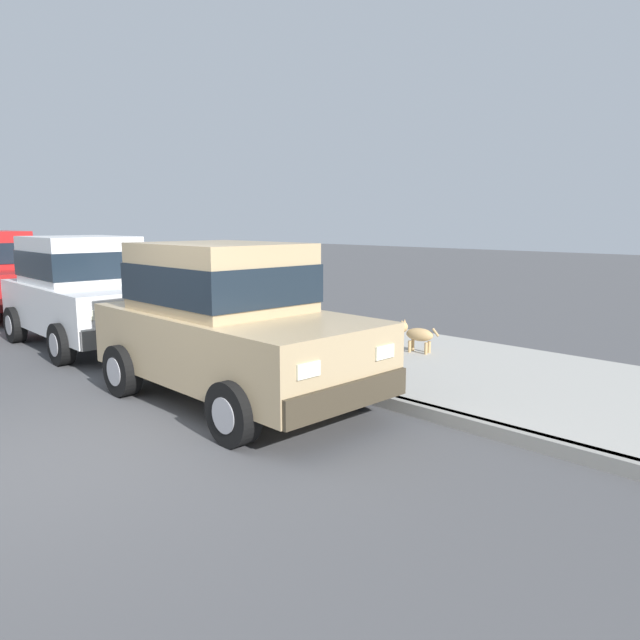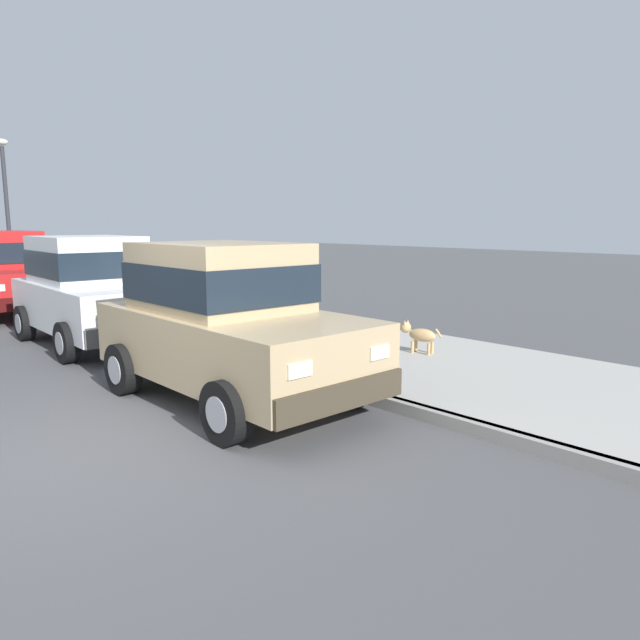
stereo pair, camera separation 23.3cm
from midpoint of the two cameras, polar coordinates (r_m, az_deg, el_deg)
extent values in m
plane|color=#4C4C4F|center=(5.97, -22.03, -12.07)|extent=(80.00, 80.00, 0.00)
cube|color=gray|center=(7.60, 1.16, -6.20)|extent=(0.16, 64.00, 0.14)
cube|color=#A8A59E|center=(8.90, 9.52, -3.98)|extent=(3.60, 64.00, 0.14)
cube|color=tan|center=(7.04, -7.57, -2.25)|extent=(1.75, 3.71, 0.76)
cube|color=tan|center=(7.13, -8.86, 4.20)|extent=(1.53, 1.91, 0.80)
cube|color=#19232D|center=(7.14, -8.85, 3.72)|extent=(1.56, 1.95, 0.44)
cube|color=#3E3527|center=(5.76, 2.91, -7.30)|extent=(1.69, 0.21, 0.28)
cube|color=#3E3527|center=(8.60, -14.44, -1.97)|extent=(1.69, 0.21, 0.28)
cylinder|color=black|center=(6.83, 4.07, -5.84)|extent=(0.23, 0.64, 0.64)
cylinder|color=#9E9EA3|center=(6.83, 4.07, -5.84)|extent=(0.24, 0.35, 0.35)
cylinder|color=black|center=(5.75, -7.94, -8.86)|extent=(0.23, 0.64, 0.64)
cylinder|color=#9E9EA3|center=(5.75, -7.94, -8.86)|extent=(0.24, 0.35, 0.35)
cylinder|color=black|center=(8.52, -7.21, -2.80)|extent=(0.23, 0.64, 0.64)
cylinder|color=#9E9EA3|center=(8.52, -7.21, -2.80)|extent=(0.24, 0.35, 0.35)
cylinder|color=black|center=(7.69, -17.75, -4.54)|extent=(0.23, 0.64, 0.64)
cylinder|color=#9E9EA3|center=(7.69, -17.75, -4.54)|extent=(0.24, 0.35, 0.35)
cube|color=#EAEACC|center=(6.03, 6.70, -3.10)|extent=(0.28, 0.08, 0.14)
cube|color=#EAEACC|center=(5.29, -0.90, -4.83)|extent=(0.28, 0.08, 0.14)
cube|color=white|center=(10.94, -20.47, 1.41)|extent=(1.86, 3.76, 0.76)
cube|color=white|center=(11.10, -21.16, 5.53)|extent=(1.58, 1.95, 0.80)
cube|color=#19232D|center=(11.11, -21.14, 5.22)|extent=(1.62, 2.00, 0.44)
cube|color=#505050|center=(9.33, -16.49, -1.18)|extent=(1.69, 0.26, 0.28)
cube|color=#505050|center=(12.66, -23.28, 1.16)|extent=(1.69, 0.26, 0.28)
cylinder|color=black|center=(10.30, -13.62, -0.87)|extent=(0.24, 0.65, 0.64)
cylinder|color=#9E9EA3|center=(10.30, -13.62, -0.87)|extent=(0.25, 0.36, 0.35)
cylinder|color=black|center=(9.66, -22.71, -2.02)|extent=(0.24, 0.65, 0.64)
cylinder|color=#9E9EA3|center=(9.66, -22.71, -2.02)|extent=(0.25, 0.36, 0.35)
cylinder|color=black|center=(12.36, -18.52, 0.60)|extent=(0.24, 0.65, 0.64)
cylinder|color=#9E9EA3|center=(12.36, -18.52, 0.60)|extent=(0.25, 0.36, 0.35)
cylinder|color=black|center=(11.83, -26.22, -0.27)|extent=(0.24, 0.65, 0.64)
cylinder|color=#9E9EA3|center=(11.83, -26.22, -0.27)|extent=(0.25, 0.36, 0.35)
cube|color=#EAEACC|center=(9.48, -13.59, 1.28)|extent=(0.28, 0.09, 0.14)
cube|color=#EAEACC|center=(9.05, -19.59, 0.61)|extent=(0.28, 0.09, 0.14)
cube|color=red|center=(15.72, -28.19, 3.16)|extent=(1.97, 4.57, 0.76)
cube|color=#400A0A|center=(13.62, -26.04, 1.50)|extent=(1.77, 0.27, 0.28)
cylinder|color=black|center=(14.65, -23.43, 1.62)|extent=(0.24, 0.65, 0.64)
cylinder|color=#9E9EA3|center=(14.65, -23.43, 1.62)|extent=(0.25, 0.36, 0.35)
cylinder|color=black|center=(17.32, -26.23, 2.52)|extent=(0.24, 0.65, 0.64)
cylinder|color=#9E9EA3|center=(17.32, -26.23, 2.52)|extent=(0.25, 0.36, 0.35)
cube|color=#EAEACC|center=(13.71, -23.87, 3.19)|extent=(0.28, 0.09, 0.14)
ellipsoid|color=tan|center=(9.11, 10.64, -1.46)|extent=(0.28, 0.47, 0.20)
cylinder|color=tan|center=(9.15, 9.67, -2.60)|extent=(0.05, 0.05, 0.18)
cylinder|color=tan|center=(9.25, 10.00, -2.47)|extent=(0.05, 0.05, 0.18)
cylinder|color=tan|center=(9.04, 11.23, -2.79)|extent=(0.05, 0.05, 0.18)
cylinder|color=tan|center=(9.14, 11.54, -2.66)|extent=(0.05, 0.05, 0.18)
sphere|color=tan|center=(9.21, 9.03, -0.72)|extent=(0.17, 0.17, 0.17)
ellipsoid|color=brown|center=(9.26, 8.52, -0.78)|extent=(0.09, 0.12, 0.06)
cone|color=tan|center=(9.15, 8.96, -0.25)|extent=(0.06, 0.06, 0.07)
cone|color=tan|center=(9.24, 9.23, -0.16)|extent=(0.06, 0.06, 0.07)
cylinder|color=tan|center=(8.99, 12.16, -1.26)|extent=(0.06, 0.12, 0.13)
cylinder|color=#2D2D33|center=(20.24, -27.73, 8.73)|extent=(0.12, 0.12, 4.20)
ellipsoid|color=silver|center=(20.37, -28.22, 14.97)|extent=(0.36, 0.36, 0.20)
camera|label=1|loc=(0.12, -89.13, 0.14)|focal=32.99mm
camera|label=2|loc=(0.12, 90.87, -0.14)|focal=32.99mm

